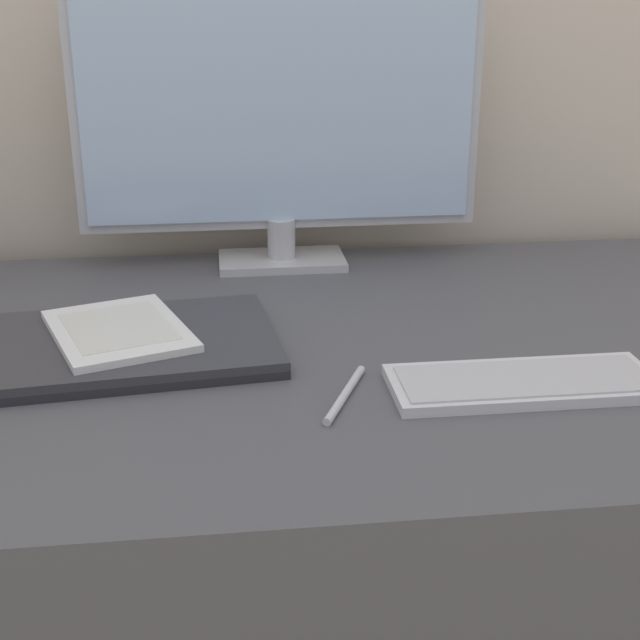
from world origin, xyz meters
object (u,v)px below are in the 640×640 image
at_px(keyboard, 524,383).
at_px(pen, 346,394).
at_px(monitor, 279,108).
at_px(laptop, 134,344).
at_px(ereader, 119,330).

relative_size(keyboard, pen, 2.29).
relative_size(monitor, pen, 4.75).
relative_size(laptop, ereader, 1.54).
height_order(keyboard, ereader, ereader).
xyz_separation_m(ereader, pen, (0.25, -0.16, -0.02)).
xyz_separation_m(keyboard, pen, (-0.19, 0.00, -0.00)).
distance_m(laptop, ereader, 0.02).
xyz_separation_m(monitor, ereader, (-0.22, -0.32, -0.21)).
bearing_deg(monitor, laptop, -121.51).
bearing_deg(keyboard, laptop, 160.26).
bearing_deg(pen, monitor, 93.39).
distance_m(keyboard, ereader, 0.47).
bearing_deg(laptop, pen, -33.45).
bearing_deg(laptop, ereader, 152.11).
distance_m(keyboard, pen, 0.19).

